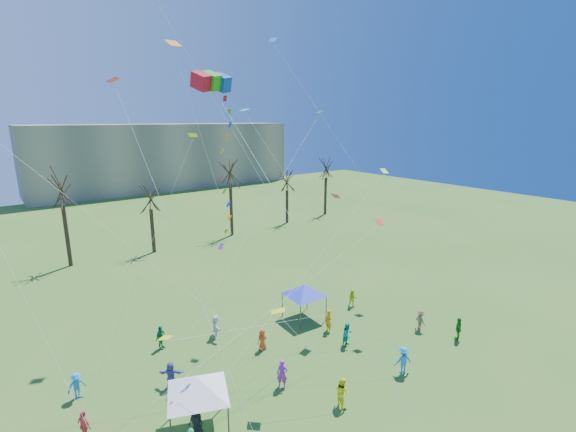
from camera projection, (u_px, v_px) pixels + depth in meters
distant_building at (167, 156)px, 95.80m from camera, size 60.00×14.00×15.00m
bare_tree_row at (158, 192)px, 50.05m from camera, size 67.96×7.54×11.70m
big_box_kite at (230, 175)px, 22.48m from camera, size 2.91×7.29×20.23m
canopy_tent_white at (197, 385)px, 20.93m from camera, size 4.00×4.00×3.24m
canopy_tent_blue at (304, 290)px, 32.99m from camera, size 4.01×4.01×3.01m
festival_crowd at (266, 366)px, 25.70m from camera, size 25.58×14.59×1.86m
small_kites_aloft at (241, 164)px, 26.80m from camera, size 31.30×17.90×33.77m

